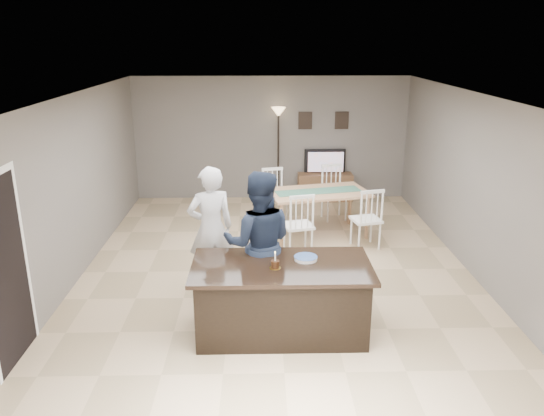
{
  "coord_description": "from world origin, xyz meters",
  "views": [
    {
      "loc": [
        -0.25,
        -7.59,
        3.48
      ],
      "look_at": [
        -0.08,
        -0.3,
        1.13
      ],
      "focal_mm": 35.0,
      "sensor_mm": 36.0,
      "label": 1
    }
  ],
  "objects_px": {
    "television": "(325,161)",
    "woman": "(211,228)",
    "kitchen_island": "(281,298)",
    "birthday_cake": "(275,264)",
    "tv_console": "(325,187)",
    "man": "(259,243)",
    "plate_stack": "(306,258)",
    "dining_table": "(318,199)",
    "floor_lamp": "(278,129)"
  },
  "relations": [
    {
      "from": "television",
      "to": "woman",
      "type": "xyz_separation_m",
      "value": [
        -2.15,
        -4.37,
        0.04
      ]
    },
    {
      "from": "kitchen_island",
      "to": "woman",
      "type": "relative_size",
      "value": 1.19
    },
    {
      "from": "woman",
      "to": "man",
      "type": "distance_m",
      "value": 0.99
    },
    {
      "from": "birthday_cake",
      "to": "tv_console",
      "type": "bearing_deg",
      "value": 77.27
    },
    {
      "from": "tv_console",
      "to": "television",
      "type": "height_order",
      "value": "television"
    },
    {
      "from": "television",
      "to": "birthday_cake",
      "type": "height_order",
      "value": "television"
    },
    {
      "from": "kitchen_island",
      "to": "man",
      "type": "height_order",
      "value": "man"
    },
    {
      "from": "television",
      "to": "plate_stack",
      "type": "bearing_deg",
      "value": 80.71
    },
    {
      "from": "birthday_cake",
      "to": "kitchen_island",
      "type": "bearing_deg",
      "value": 50.18
    },
    {
      "from": "tv_console",
      "to": "birthday_cake",
      "type": "distance_m",
      "value": 5.84
    },
    {
      "from": "woman",
      "to": "birthday_cake",
      "type": "distance_m",
      "value": 1.62
    },
    {
      "from": "television",
      "to": "woman",
      "type": "bearing_deg",
      "value": 63.81
    },
    {
      "from": "dining_table",
      "to": "floor_lamp",
      "type": "height_order",
      "value": "floor_lamp"
    },
    {
      "from": "man",
      "to": "plate_stack",
      "type": "bearing_deg",
      "value": 146.39
    },
    {
      "from": "tv_console",
      "to": "birthday_cake",
      "type": "xyz_separation_m",
      "value": [
        -1.28,
        -5.67,
        0.65
      ]
    },
    {
      "from": "television",
      "to": "woman",
      "type": "relative_size",
      "value": 0.51
    },
    {
      "from": "man",
      "to": "dining_table",
      "type": "height_order",
      "value": "man"
    },
    {
      "from": "kitchen_island",
      "to": "woman",
      "type": "distance_m",
      "value": 1.65
    },
    {
      "from": "birthday_cake",
      "to": "plate_stack",
      "type": "distance_m",
      "value": 0.45
    },
    {
      "from": "floor_lamp",
      "to": "birthday_cake",
      "type": "bearing_deg",
      "value": -92.39
    },
    {
      "from": "floor_lamp",
      "to": "dining_table",
      "type": "bearing_deg",
      "value": -73.78
    },
    {
      "from": "kitchen_island",
      "to": "television",
      "type": "bearing_deg",
      "value": 77.99
    },
    {
      "from": "kitchen_island",
      "to": "television",
      "type": "height_order",
      "value": "television"
    },
    {
      "from": "tv_console",
      "to": "floor_lamp",
      "type": "bearing_deg",
      "value": 178.9
    },
    {
      "from": "kitchen_island",
      "to": "man",
      "type": "xyz_separation_m",
      "value": [
        -0.27,
        0.55,
        0.5
      ]
    },
    {
      "from": "birthday_cake",
      "to": "dining_table",
      "type": "distance_m",
      "value": 3.59
    },
    {
      "from": "television",
      "to": "man",
      "type": "distance_m",
      "value": 5.3
    },
    {
      "from": "tv_console",
      "to": "woman",
      "type": "relative_size",
      "value": 0.66
    },
    {
      "from": "television",
      "to": "dining_table",
      "type": "distance_m",
      "value": 2.31
    },
    {
      "from": "plate_stack",
      "to": "dining_table",
      "type": "distance_m",
      "value": 3.29
    },
    {
      "from": "birthday_cake",
      "to": "plate_stack",
      "type": "xyz_separation_m",
      "value": [
        0.38,
        0.23,
        -0.03
      ]
    },
    {
      "from": "kitchen_island",
      "to": "tv_console",
      "type": "height_order",
      "value": "kitchen_island"
    },
    {
      "from": "plate_stack",
      "to": "dining_table",
      "type": "height_order",
      "value": "dining_table"
    },
    {
      "from": "tv_console",
      "to": "man",
      "type": "xyz_separation_m",
      "value": [
        -1.47,
        -5.02,
        0.66
      ]
    },
    {
      "from": "man",
      "to": "plate_stack",
      "type": "height_order",
      "value": "man"
    },
    {
      "from": "television",
      "to": "plate_stack",
      "type": "xyz_separation_m",
      "value": [
        -0.9,
        -5.5,
        0.06
      ]
    },
    {
      "from": "plate_stack",
      "to": "floor_lamp",
      "type": "xyz_separation_m",
      "value": [
        -0.14,
        5.45,
        0.68
      ]
    },
    {
      "from": "tv_console",
      "to": "floor_lamp",
      "type": "height_order",
      "value": "floor_lamp"
    },
    {
      "from": "tv_console",
      "to": "man",
      "type": "distance_m",
      "value": 5.27
    },
    {
      "from": "floor_lamp",
      "to": "man",
      "type": "bearing_deg",
      "value": -94.86
    },
    {
      "from": "woman",
      "to": "man",
      "type": "relative_size",
      "value": 0.94
    },
    {
      "from": "tv_console",
      "to": "television",
      "type": "relative_size",
      "value": 1.31
    },
    {
      "from": "tv_console",
      "to": "floor_lamp",
      "type": "xyz_separation_m",
      "value": [
        -1.04,
        0.02,
        1.3
      ]
    },
    {
      "from": "woman",
      "to": "plate_stack",
      "type": "distance_m",
      "value": 1.69
    },
    {
      "from": "kitchen_island",
      "to": "man",
      "type": "distance_m",
      "value": 0.79
    },
    {
      "from": "plate_stack",
      "to": "dining_table",
      "type": "relative_size",
      "value": 0.12
    },
    {
      "from": "man",
      "to": "dining_table",
      "type": "distance_m",
      "value": 3.03
    },
    {
      "from": "man",
      "to": "woman",
      "type": "bearing_deg",
      "value": -44.35
    },
    {
      "from": "kitchen_island",
      "to": "birthday_cake",
      "type": "relative_size",
      "value": 10.3
    },
    {
      "from": "kitchen_island",
      "to": "birthday_cake",
      "type": "height_order",
      "value": "birthday_cake"
    }
  ]
}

